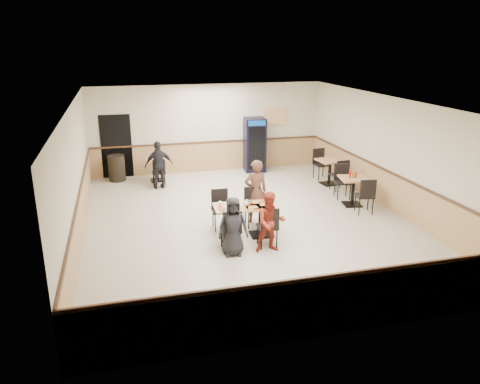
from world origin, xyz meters
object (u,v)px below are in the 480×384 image
object	(u,v)px
diner_man_opposite	(256,191)
diner_woman_right	(271,222)
trash_bin	(117,168)
back_table	(157,166)
main_table	(245,216)
side_table_far	(330,168)
pepsi_cooler	(255,145)
diner_woman_left	(233,226)
lone_diner	(159,165)
side_table_near	(353,187)

from	to	relation	value
diner_man_opposite	diner_woman_right	bearing A→B (deg)	84.40
trash_bin	back_table	bearing A→B (deg)	-15.37
main_table	side_table_far	bearing A→B (deg)	44.88
diner_man_opposite	pepsi_cooler	size ratio (longest dim) A/B	0.87
side_table_far	pepsi_cooler	distance (m)	2.88
main_table	back_table	distance (m)	5.38
diner_man_opposite	back_table	xyz separation A→B (m)	(-2.08, 4.29, -0.32)
diner_woman_left	lone_diner	xyz separation A→B (m)	(-1.08, 5.16, 0.10)
diner_woman_right	side_table_near	bearing A→B (deg)	39.20
diner_woman_right	trash_bin	distance (m)	7.13
diner_woman_right	lone_diner	world-z (taller)	lone_diner
lone_diner	side_table_near	distance (m)	5.85
side_table_near	pepsi_cooler	bearing A→B (deg)	111.34
diner_man_opposite	main_table	bearing A→B (deg)	59.87
trash_bin	diner_woman_right	bearing A→B (deg)	-63.57
side_table_far	diner_woman_left	bearing A→B (deg)	-134.88
side_table_near	back_table	size ratio (longest dim) A/B	1.17
main_table	diner_woman_right	world-z (taller)	diner_woman_right
diner_woman_left	side_table_far	world-z (taller)	diner_woman_left
diner_woman_right	pepsi_cooler	xyz separation A→B (m)	(1.52, 6.42, 0.26)
diner_woman_right	side_table_far	world-z (taller)	diner_woman_right
diner_woman_left	trash_bin	world-z (taller)	diner_woman_left
diner_woman_right	side_table_near	distance (m)	3.88
lone_diner	side_table_near	world-z (taller)	lone_diner
pepsi_cooler	back_table	bearing A→B (deg)	-168.80
side_table_far	trash_bin	world-z (taller)	trash_bin
lone_diner	back_table	world-z (taller)	lone_diner
side_table_near	trash_bin	xyz separation A→B (m)	(-6.32, 4.12, -0.10)
main_table	side_table_near	bearing A→B (deg)	24.11
diner_man_opposite	trash_bin	bearing A→B (deg)	-53.75
diner_man_opposite	side_table_near	xyz separation A→B (m)	(2.97, 0.51, -0.28)
side_table_near	back_table	distance (m)	6.30
diner_man_opposite	trash_bin	distance (m)	5.73
diner_woman_left	lone_diner	distance (m)	5.28
main_table	pepsi_cooler	distance (m)	5.85
trash_bin	diner_woman_left	bearing A→B (deg)	-69.69
main_table	diner_man_opposite	world-z (taller)	diner_man_opposite
pepsi_cooler	trash_bin	distance (m)	4.72
lone_diner	diner_woman_left	bearing A→B (deg)	93.68
diner_woman_left	back_table	xyz separation A→B (m)	(-1.08, 5.99, -0.16)
side_table_near	side_table_far	distance (m)	2.01
diner_woman_left	lone_diner	size ratio (longest dim) A/B	0.87
diner_woman_right	pepsi_cooler	bearing A→B (deg)	80.19
main_table	diner_woman_left	world-z (taller)	diner_woman_left
main_table	diner_woman_right	xyz separation A→B (m)	(0.32, -0.89, 0.16)
main_table	pepsi_cooler	xyz separation A→B (m)	(1.85, 5.53, 0.42)
diner_woman_left	side_table_near	distance (m)	4.56
diner_woman_right	side_table_far	size ratio (longest dim) A/B	1.64
diner_man_opposite	lone_diner	xyz separation A→B (m)	(-2.08, 3.45, -0.07)
main_table	diner_woman_left	size ratio (longest dim) A/B	1.14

